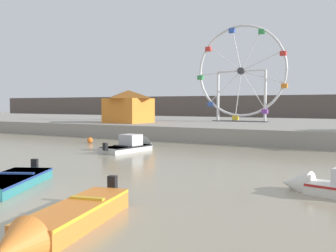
{
  "coord_description": "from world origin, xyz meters",
  "views": [
    {
      "loc": [
        10.68,
        -7.0,
        2.9
      ],
      "look_at": [
        0.4,
        11.23,
        1.73
      ],
      "focal_mm": 41.47,
      "sensor_mm": 36.0,
      "label": 1
    }
  ],
  "objects_px": {
    "motorboat_pale_grey": "(135,146)",
    "motorboat_orange_hull": "(61,222)",
    "ferris_wheel_white_frame": "(241,73)",
    "carnival_booth_orange_canopy": "(128,106)",
    "mooring_buoy_orange": "(90,140)"
  },
  "relations": [
    {
      "from": "motorboat_pale_grey",
      "to": "motorboat_orange_hull",
      "type": "bearing_deg",
      "value": -144.06
    },
    {
      "from": "motorboat_orange_hull",
      "to": "ferris_wheel_white_frame",
      "type": "xyz_separation_m",
      "value": [
        -6.63,
        31.64,
        5.77
      ]
    },
    {
      "from": "motorboat_orange_hull",
      "to": "carnival_booth_orange_canopy",
      "type": "relative_size",
      "value": 1.2
    },
    {
      "from": "motorboat_pale_grey",
      "to": "carnival_booth_orange_canopy",
      "type": "bearing_deg",
      "value": 44.81
    },
    {
      "from": "motorboat_pale_grey",
      "to": "motorboat_orange_hull",
      "type": "xyz_separation_m",
      "value": [
        7.45,
        -13.87,
        -0.01
      ]
    },
    {
      "from": "motorboat_pale_grey",
      "to": "mooring_buoy_orange",
      "type": "relative_size",
      "value": 10.14
    },
    {
      "from": "motorboat_orange_hull",
      "to": "mooring_buoy_orange",
      "type": "xyz_separation_m",
      "value": [
        -13.02,
        16.04,
        -0.06
      ]
    },
    {
      "from": "motorboat_pale_grey",
      "to": "mooring_buoy_orange",
      "type": "bearing_deg",
      "value": 76.34
    },
    {
      "from": "motorboat_orange_hull",
      "to": "carnival_booth_orange_canopy",
      "type": "distance_m",
      "value": 28.39
    },
    {
      "from": "motorboat_pale_grey",
      "to": "mooring_buoy_orange",
      "type": "height_order",
      "value": "motorboat_pale_grey"
    },
    {
      "from": "motorboat_pale_grey",
      "to": "ferris_wheel_white_frame",
      "type": "relative_size",
      "value": 0.46
    },
    {
      "from": "motorboat_pale_grey",
      "to": "carnival_booth_orange_canopy",
      "type": "height_order",
      "value": "carnival_booth_orange_canopy"
    },
    {
      "from": "motorboat_orange_hull",
      "to": "carnival_booth_orange_canopy",
      "type": "bearing_deg",
      "value": -160.79
    },
    {
      "from": "motorboat_pale_grey",
      "to": "carnival_booth_orange_canopy",
      "type": "relative_size",
      "value": 1.06
    },
    {
      "from": "mooring_buoy_orange",
      "to": "ferris_wheel_white_frame",
      "type": "bearing_deg",
      "value": 67.71
    }
  ]
}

